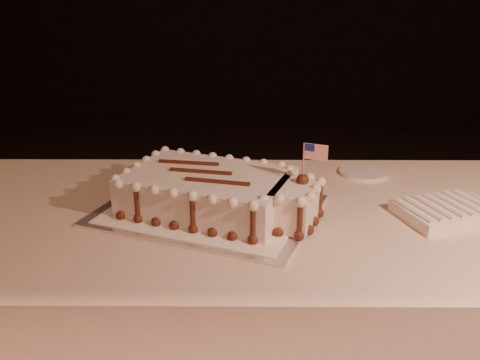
{
  "coord_description": "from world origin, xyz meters",
  "views": [
    {
      "loc": [
        -0.13,
        -0.62,
        1.32
      ],
      "look_at": [
        -0.13,
        0.61,
        0.84
      ],
      "focal_mm": 40.0,
      "sensor_mm": 36.0,
      "label": 1
    }
  ],
  "objects_px": {
    "sheet_cake": "(218,193)",
    "napkin_stack": "(446,211)",
    "cake_board": "(208,210)",
    "side_plate": "(364,172)",
    "banquet_table": "(288,336)"
  },
  "relations": [
    {
      "from": "banquet_table",
      "to": "napkin_stack",
      "type": "height_order",
      "value": "napkin_stack"
    },
    {
      "from": "napkin_stack",
      "to": "side_plate",
      "type": "relative_size",
      "value": 1.83
    },
    {
      "from": "cake_board",
      "to": "sheet_cake",
      "type": "xyz_separation_m",
      "value": [
        0.03,
        -0.01,
        0.05
      ]
    },
    {
      "from": "napkin_stack",
      "to": "sheet_cake",
      "type": "bearing_deg",
      "value": 178.33
    },
    {
      "from": "sheet_cake",
      "to": "side_plate",
      "type": "relative_size",
      "value": 3.56
    },
    {
      "from": "banquet_table",
      "to": "sheet_cake",
      "type": "height_order",
      "value": "sheet_cake"
    },
    {
      "from": "napkin_stack",
      "to": "side_plate",
      "type": "height_order",
      "value": "napkin_stack"
    },
    {
      "from": "cake_board",
      "to": "side_plate",
      "type": "bearing_deg",
      "value": 52.07
    },
    {
      "from": "sheet_cake",
      "to": "napkin_stack",
      "type": "height_order",
      "value": "sheet_cake"
    },
    {
      "from": "banquet_table",
      "to": "sheet_cake",
      "type": "relative_size",
      "value": 4.64
    },
    {
      "from": "banquet_table",
      "to": "sheet_cake",
      "type": "xyz_separation_m",
      "value": [
        -0.19,
        -0.0,
        0.43
      ]
    },
    {
      "from": "sheet_cake",
      "to": "side_plate",
      "type": "xyz_separation_m",
      "value": [
        0.42,
        0.28,
        -0.05
      ]
    },
    {
      "from": "banquet_table",
      "to": "cake_board",
      "type": "height_order",
      "value": "cake_board"
    },
    {
      "from": "banquet_table",
      "to": "side_plate",
      "type": "xyz_separation_m",
      "value": [
        0.23,
        0.28,
        0.38
      ]
    },
    {
      "from": "napkin_stack",
      "to": "banquet_table",
      "type": "bearing_deg",
      "value": 176.88
    }
  ]
}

